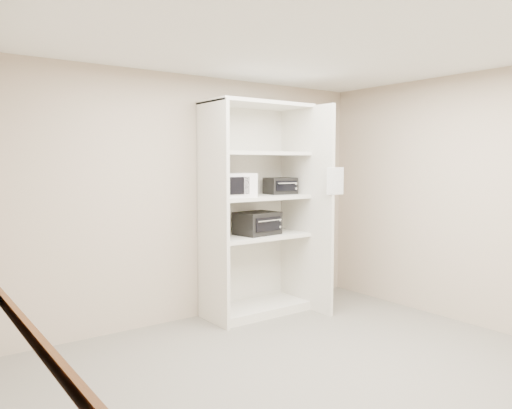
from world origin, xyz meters
TOP-DOWN VIEW (x-y plane):
  - floor at (0.00, 0.00)m, footprint 4.50×4.00m
  - ceiling at (0.00, 0.00)m, footprint 4.50×4.00m
  - wall_back at (0.00, 2.00)m, footprint 4.50×0.02m
  - wall_left at (-2.25, 0.00)m, footprint 0.02×4.00m
  - wall_right at (2.25, 0.00)m, footprint 0.02×4.00m
  - shelving_unit at (0.67, 1.70)m, footprint 1.24×0.92m
  - microwave at (0.28, 1.69)m, footprint 0.47×0.37m
  - toaster_oven_upper at (1.01, 1.76)m, footprint 0.37×0.29m
  - toaster_oven_lower at (0.63, 1.70)m, footprint 0.51×0.41m
  - paper_sign at (1.24, 1.07)m, footprint 0.23×0.03m
  - chair_rail at (-2.23, 0.00)m, footprint 0.04×3.98m

SIDE VIEW (x-z plane):
  - floor at x=0.00m, z-range -0.01..0.01m
  - chair_rail at x=-2.23m, z-range 0.86..0.94m
  - toaster_oven_lower at x=0.63m, z-range 0.92..1.18m
  - shelving_unit at x=0.67m, z-range -0.08..2.34m
  - wall_back at x=0.00m, z-range 0.00..2.70m
  - wall_left at x=-2.25m, z-range 0.00..2.70m
  - wall_right at x=2.25m, z-range 0.00..2.70m
  - toaster_oven_upper at x=1.01m, z-range 1.37..1.57m
  - microwave at x=0.28m, z-range 1.37..1.63m
  - paper_sign at x=1.24m, z-range 1.39..1.69m
  - ceiling at x=0.00m, z-range 2.70..2.71m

